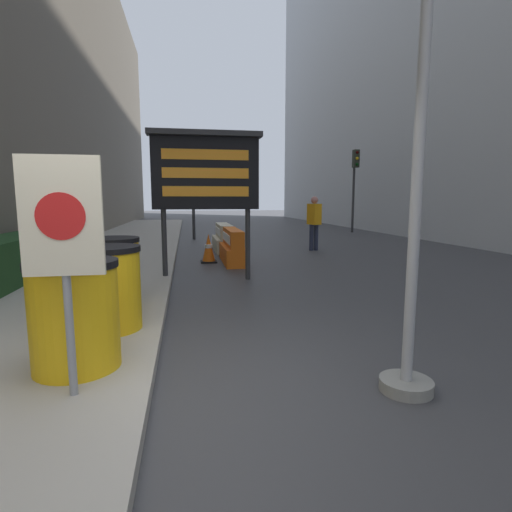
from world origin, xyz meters
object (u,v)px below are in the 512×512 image
barrel_drum_middle (107,288)px  traffic_cone_mid (226,245)px  barrel_drum_back (112,272)px  jersey_barrier_orange_far (233,248)px  traffic_light_near_curb (193,174)px  traffic_light_far_side (355,173)px  jersey_barrier_cream (224,239)px  traffic_cone_near (209,248)px  barrel_drum_foreground (75,315)px  message_board (206,172)px  warning_sign (63,235)px  pedestrian_worker (314,219)px

barrel_drum_middle → traffic_cone_mid: barrel_drum_middle is taller
barrel_drum_back → traffic_cone_mid: bearing=68.7°
jersey_barrier_orange_far → traffic_light_near_curb: (-0.87, 6.28, 2.23)m
traffic_light_far_side → jersey_barrier_orange_far: bearing=-129.2°
jersey_barrier_cream → traffic_cone_near: size_ratio=2.85×
traffic_light_far_side → barrel_drum_foreground: bearing=-121.1°
message_board → traffic_cone_mid: 3.82m
barrel_drum_foreground → barrel_drum_back: same height
barrel_drum_back → traffic_cone_near: bearing=70.7°
warning_sign → jersey_barrier_orange_far: bearing=73.9°
jersey_barrier_cream → traffic_light_near_curb: bearing=102.8°
message_board → traffic_cone_near: 2.96m
jersey_barrier_orange_far → pedestrian_worker: 3.56m
jersey_barrier_orange_far → pedestrian_worker: bearing=36.0°
traffic_cone_mid → pedestrian_worker: 3.15m
barrel_drum_back → pedestrian_worker: bearing=52.1°
jersey_barrier_cream → pedestrian_worker: 2.93m
warning_sign → barrel_drum_middle: bearing=90.9°
traffic_cone_mid → pedestrian_worker: size_ratio=0.39×
barrel_drum_middle → barrel_drum_back: size_ratio=1.00×
traffic_cone_mid → warning_sign: bearing=-103.6°
barrel_drum_foreground → jersey_barrier_orange_far: bearing=71.9°
barrel_drum_back → jersey_barrier_cream: (2.19, 6.86, -0.23)m
traffic_cone_near → traffic_light_near_curb: traffic_light_near_curb is taller
warning_sign → jersey_barrier_cream: (2.04, 9.54, -0.97)m
warning_sign → pedestrian_worker: warning_sign is taller
barrel_drum_back → traffic_light_far_side: traffic_light_far_side is taller
jersey_barrier_cream → traffic_cone_mid: 1.42m
message_board → traffic_cone_near: bearing=86.2°
barrel_drum_foreground → message_board: message_board is taller
barrel_drum_middle → traffic_light_far_side: size_ratio=0.24×
barrel_drum_foreground → warning_sign: (0.10, -0.54, 0.74)m
barrel_drum_foreground → jersey_barrier_orange_far: barrel_drum_foreground is taller
warning_sign → barrel_drum_foreground: bearing=100.6°
message_board → traffic_cone_mid: message_board is taller
warning_sign → jersey_barrier_orange_far: 7.42m
barrel_drum_foreground → pedestrian_worker: 9.94m
message_board → jersey_barrier_orange_far: message_board is taller
warning_sign → message_board: (1.26, 4.82, 0.77)m
barrel_drum_back → warning_sign: bearing=-86.7°
barrel_drum_foreground → jersey_barrier_orange_far: size_ratio=0.47×
message_board → traffic_cone_near: size_ratio=3.91×
traffic_light_near_curb → traffic_light_far_side: traffic_light_far_side is taller
barrel_drum_back → pedestrian_worker: (5.02, 6.45, 0.40)m
traffic_light_near_curb → jersey_barrier_cream: bearing=-77.2°
traffic_cone_mid → traffic_light_far_side: (7.08, 7.55, 2.58)m
barrel_drum_back → jersey_barrier_cream: barrel_drum_back is taller
jersey_barrier_cream → traffic_light_near_curb: 4.50m
traffic_cone_mid → traffic_light_far_side: 10.67m
pedestrian_worker → traffic_cone_near: bearing=-76.1°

